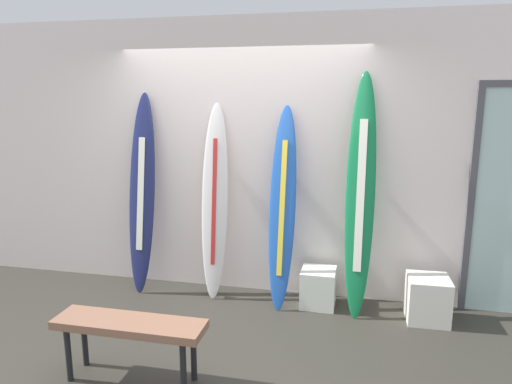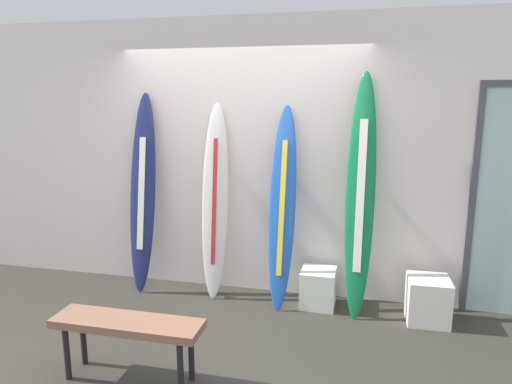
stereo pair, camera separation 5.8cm
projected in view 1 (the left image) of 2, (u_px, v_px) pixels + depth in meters
ground at (208, 347)px, 3.85m from camera, size 8.00×8.00×0.04m
wall_back at (244, 158)px, 4.80m from camera, size 7.20×0.20×2.80m
surfboard_navy at (142, 194)px, 4.78m from camera, size 0.30×0.39×2.07m
surfboard_ivory at (215, 203)px, 4.66m from camera, size 0.29×0.38×1.97m
surfboard_cobalt at (282, 208)px, 4.44m from camera, size 0.26×0.46×1.95m
surfboard_emerald at (360, 197)px, 4.25m from camera, size 0.27×0.48×2.26m
display_block_left at (428, 299)px, 4.23m from camera, size 0.37×0.37×0.41m
display_block_center at (318, 288)px, 4.53m from camera, size 0.34×0.34×0.37m
bench at (130, 329)px, 3.28m from camera, size 1.10×0.29×0.47m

